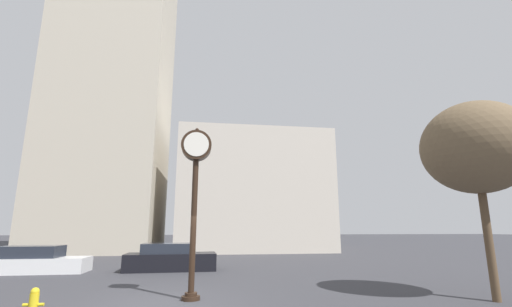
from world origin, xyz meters
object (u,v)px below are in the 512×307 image
at_px(street_clock, 195,173).
at_px(car_black, 170,259).
at_px(car_white, 34,261).
at_px(bare_tree, 476,148).
at_px(fire_hydrant_near, 34,303).

distance_m(street_clock, car_black, 8.38).
bearing_deg(car_white, bare_tree, -28.78).
xyz_separation_m(car_white, car_black, (6.45, 0.02, 0.04)).
xyz_separation_m(car_black, fire_hydrant_near, (-2.37, -9.22, -0.21)).
height_order(car_white, fire_hydrant_near, car_white).
bearing_deg(car_black, car_white, 178.52).
height_order(fire_hydrant_near, bare_tree, bare_tree).
relative_size(fire_hydrant_near, bare_tree, 0.11).
height_order(street_clock, bare_tree, bare_tree).
distance_m(street_clock, fire_hydrant_near, 5.36).
height_order(car_white, car_black, car_black).
relative_size(car_black, fire_hydrant_near, 6.45).
relative_size(street_clock, bare_tree, 0.88).
bearing_deg(street_clock, car_white, 135.77).
height_order(car_black, fire_hydrant_near, car_black).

